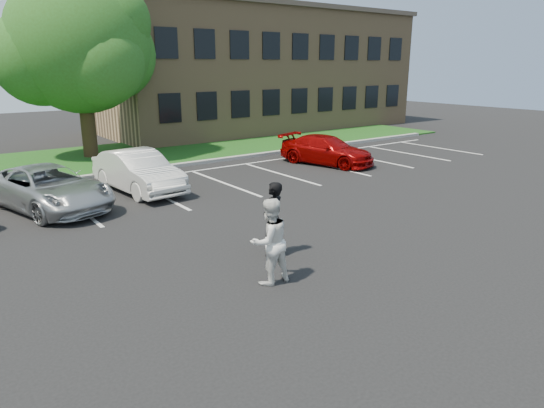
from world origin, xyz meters
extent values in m
plane|color=black|center=(0.00, 0.00, 0.00)|extent=(90.00, 90.00, 0.00)
cube|color=gray|center=(0.00, 12.00, 0.07)|extent=(40.00, 0.30, 0.15)
cube|color=#0F4510|center=(0.00, 16.00, 0.04)|extent=(44.00, 8.00, 0.08)
cube|color=silver|center=(-2.80, 8.00, 0.01)|extent=(0.12, 5.20, 0.01)
cube|color=silver|center=(0.00, 8.00, 0.01)|extent=(0.12, 5.20, 0.01)
cube|color=silver|center=(2.80, 8.00, 0.01)|extent=(0.12, 5.20, 0.01)
cube|color=silver|center=(5.60, 8.00, 0.01)|extent=(0.12, 5.20, 0.01)
cube|color=silver|center=(8.40, 8.00, 0.01)|extent=(0.12, 5.20, 0.01)
cube|color=silver|center=(11.20, 8.00, 0.01)|extent=(0.12, 5.20, 0.01)
cube|color=silver|center=(14.00, 8.00, 0.01)|extent=(0.12, 5.20, 0.01)
cube|color=silver|center=(16.80, 8.00, 0.01)|extent=(0.12, 5.20, 0.01)
cube|color=silver|center=(1.40, 10.70, 0.01)|extent=(34.00, 0.12, 0.01)
cube|color=#90714F|center=(14.00, 22.00, 4.00)|extent=(22.00, 10.00, 8.00)
cube|color=#4D4137|center=(14.00, 22.00, 8.15)|extent=(22.40, 10.40, 0.30)
cube|color=black|center=(4.80, 16.97, 2.20)|extent=(1.30, 0.06, 1.60)
cube|color=black|center=(4.80, 16.97, 5.60)|extent=(1.30, 0.06, 1.60)
cube|color=black|center=(7.10, 16.97, 2.20)|extent=(1.30, 0.06, 1.60)
cube|color=black|center=(7.10, 16.97, 5.60)|extent=(1.30, 0.06, 1.60)
cube|color=black|center=(9.40, 16.97, 2.20)|extent=(1.30, 0.06, 1.60)
cube|color=black|center=(9.40, 16.97, 5.60)|extent=(1.30, 0.06, 1.60)
cube|color=black|center=(11.70, 16.97, 2.20)|extent=(1.30, 0.06, 1.60)
cube|color=black|center=(11.70, 16.97, 5.60)|extent=(1.30, 0.06, 1.60)
cube|color=black|center=(14.00, 16.97, 2.20)|extent=(1.30, 0.06, 1.60)
cube|color=black|center=(14.00, 16.97, 5.60)|extent=(1.30, 0.06, 1.60)
cube|color=black|center=(16.30, 16.97, 2.20)|extent=(1.30, 0.06, 1.60)
cube|color=black|center=(16.30, 16.97, 5.60)|extent=(1.30, 0.06, 1.60)
cube|color=black|center=(18.60, 16.97, 2.20)|extent=(1.30, 0.06, 1.60)
cube|color=black|center=(18.60, 16.97, 5.60)|extent=(1.30, 0.06, 1.60)
cube|color=black|center=(20.90, 16.97, 2.20)|extent=(1.30, 0.06, 1.60)
cube|color=black|center=(20.90, 16.97, 5.60)|extent=(1.30, 0.06, 1.60)
cube|color=black|center=(23.20, 16.97, 2.20)|extent=(1.30, 0.06, 1.60)
cube|color=black|center=(23.20, 16.97, 5.60)|extent=(1.30, 0.06, 1.60)
cylinder|color=black|center=(0.24, 16.63, 1.60)|extent=(0.70, 0.70, 3.20)
sphere|color=#275118|center=(0.24, 16.63, 5.50)|extent=(6.60, 6.60, 6.60)
sphere|color=#275118|center=(1.84, 17.33, 5.00)|extent=(4.60, 4.60, 4.60)
sphere|color=#275118|center=(-1.46, 17.03, 4.80)|extent=(4.40, 4.40, 4.40)
sphere|color=#275118|center=(0.64, 15.13, 4.60)|extent=(4.00, 4.00, 4.00)
sphere|color=#275118|center=(-0.36, 18.23, 5.80)|extent=(4.20, 4.20, 4.20)
sphere|color=#275118|center=(1.44, 15.73, 6.40)|extent=(3.80, 3.80, 3.80)
imported|color=black|center=(-0.09, 0.82, 0.92)|extent=(0.80, 0.68, 1.85)
imported|color=silver|center=(-1.07, -0.37, 0.93)|extent=(0.92, 0.72, 1.87)
imported|color=#A6A9AD|center=(-3.55, 8.28, 0.70)|extent=(3.58, 5.45, 1.39)
imported|color=silver|center=(-0.37, 8.75, 0.75)|extent=(2.04, 4.69, 1.50)
imported|color=#860404|center=(8.64, 8.43, 0.66)|extent=(3.07, 4.90, 1.32)
camera|label=1|loc=(-6.69, -8.09, 4.51)|focal=32.00mm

